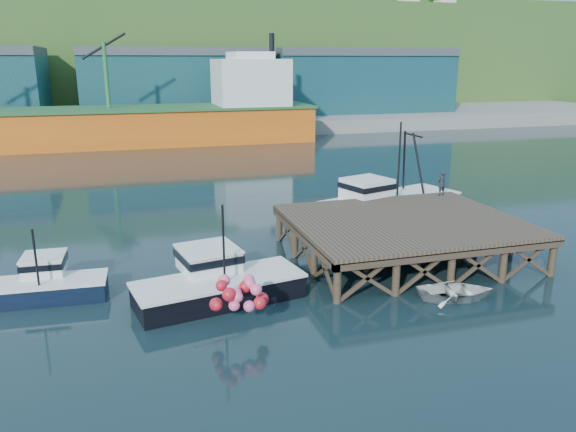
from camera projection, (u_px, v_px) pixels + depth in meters
name	position (u px, v px, depth m)	size (l,w,h in m)	color
ground	(308.00, 266.00, 29.25)	(300.00, 300.00, 0.00)	black
wharf	(406.00, 223.00, 30.07)	(12.00, 10.00, 2.62)	brown
far_quay	(175.00, 118.00, 93.62)	(160.00, 40.00, 2.00)	gray
warehouse_mid	(176.00, 86.00, 87.52)	(28.00, 16.00, 9.00)	#1A5357
warehouse_right	(354.00, 83.00, 95.76)	(30.00, 16.00, 9.00)	#1A5357
cargo_ship	(123.00, 118.00, 70.36)	(55.50, 10.00, 13.75)	orange
hillside	(158.00, 57.00, 118.63)	(220.00, 50.00, 22.00)	#2D511E
boat_navy	(43.00, 283.00, 25.24)	(5.67, 3.13, 3.48)	black
boat_black	(217.00, 281.00, 25.06)	(7.86, 6.52, 4.62)	black
trawler	(388.00, 202.00, 37.02)	(10.43, 6.34, 6.58)	#BFBB7C
dinghy	(456.00, 291.00, 25.20)	(2.44, 3.41, 0.71)	silver
dockworker	(442.00, 183.00, 35.27)	(0.57, 0.37, 1.56)	black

